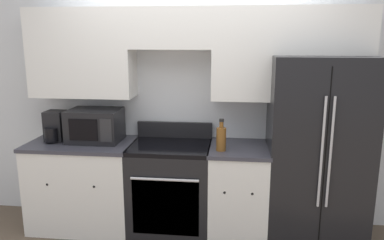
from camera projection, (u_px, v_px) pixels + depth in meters
wall_back at (196, 80)px, 3.71m from camera, size 8.00×0.39×2.60m
lower_cabinets_left at (84, 184)px, 3.79m from camera, size 1.03×0.64×0.89m
lower_cabinets_right at (238, 191)px, 3.62m from camera, size 0.57×0.64×0.89m
oven_range at (171, 187)px, 3.70m from camera, size 0.77×0.65×1.05m
refrigerator at (316, 150)px, 3.50m from camera, size 0.89×0.75×1.75m
microwave at (95, 125)px, 3.70m from camera, size 0.50×0.38×0.32m
bottle at (221, 138)px, 3.39m from camera, size 0.09×0.09×0.29m
coffee_maker at (55, 127)px, 3.72m from camera, size 0.18×0.26×0.30m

